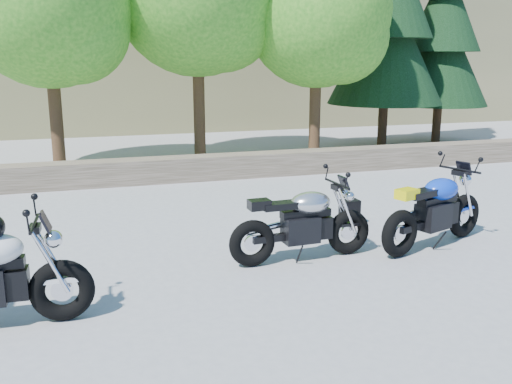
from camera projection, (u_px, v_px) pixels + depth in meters
ground at (265, 271)px, 6.90m from camera, size 90.00×90.00×0.00m
stone_wall at (183, 169)px, 11.95m from camera, size 22.00×0.55×0.50m
tree_decid_left at (52, 3)px, 12.00m from camera, size 3.67×3.67×5.62m
tree_decid_right at (322, 16)px, 13.61m from camera, size 3.54×3.54×5.41m
conifer_near at (388, 14)px, 15.46m from camera, size 3.17×3.17×7.06m
conifer_far at (443, 31)px, 16.75m from camera, size 2.82×2.82×6.27m
silver_bike at (303, 224)px, 7.19m from camera, size 1.94×0.61×0.97m
blue_bike at (435, 211)px, 7.72m from camera, size 1.98×0.90×1.03m
backpack at (350, 213)px, 8.80m from camera, size 0.28×0.24×0.39m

